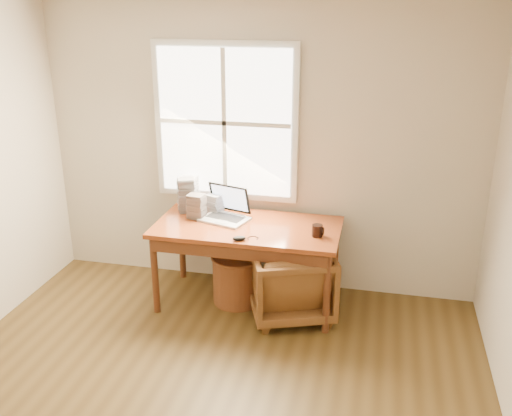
{
  "coord_description": "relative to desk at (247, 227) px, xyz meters",
  "views": [
    {
      "loc": [
        1.08,
        -2.63,
        2.61
      ],
      "look_at": [
        0.11,
        1.65,
        0.97
      ],
      "focal_mm": 40.0,
      "sensor_mm": 36.0,
      "label": 1
    }
  ],
  "objects": [
    {
      "name": "laptop",
      "position": [
        -0.22,
        0.06,
        0.19
      ],
      "size": [
        0.56,
        0.57,
        0.33
      ],
      "primitive_type": null,
      "rotation": [
        0.0,
        0.0,
        -0.29
      ],
      "color": "silver",
      "rests_on": "desk"
    },
    {
      "name": "mouse",
      "position": [
        0.01,
        -0.33,
        0.04
      ],
      "size": [
        0.13,
        0.1,
        0.04
      ],
      "primitive_type": "ellipsoid",
      "rotation": [
        0.0,
        0.0,
        0.41
      ],
      "color": "black",
      "rests_on": "desk"
    },
    {
      "name": "room_shell",
      "position": [
        -0.02,
        -1.64,
        0.59
      ],
      "size": [
        4.04,
        4.54,
        2.64
      ],
      "color": "#523D1C",
      "rests_on": "ground"
    },
    {
      "name": "coffee_mug",
      "position": [
        0.62,
        -0.1,
        0.07
      ],
      "size": [
        0.09,
        0.09,
        0.1
      ],
      "primitive_type": "cylinder",
      "rotation": [
        0.0,
        0.0,
        -0.05
      ],
      "color": "black",
      "rests_on": "desk"
    },
    {
      "name": "cd_stack_a",
      "position": [
        -0.63,
        0.27,
        0.17
      ],
      "size": [
        0.17,
        0.15,
        0.31
      ],
      "primitive_type": "cube",
      "rotation": [
        0.0,
        0.0,
        -0.11
      ],
      "color": "silver",
      "rests_on": "desk"
    },
    {
      "name": "cd_stack_d",
      "position": [
        -0.37,
        0.25,
        0.1
      ],
      "size": [
        0.17,
        0.16,
        0.17
      ],
      "primitive_type": "cube",
      "rotation": [
        0.0,
        0.0,
        -0.42
      ],
      "color": "silver",
      "rests_on": "desk"
    },
    {
      "name": "desk",
      "position": [
        0.0,
        0.0,
        0.0
      ],
      "size": [
        1.6,
        0.8,
        0.04
      ],
      "primitive_type": "cube",
      "color": "brown",
      "rests_on": "room_shell"
    },
    {
      "name": "cd_stack_c",
      "position": [
        -0.61,
        0.19,
        0.18
      ],
      "size": [
        0.17,
        0.16,
        0.32
      ],
      "primitive_type": "cube",
      "rotation": [
        0.0,
        0.0,
        0.32
      ],
      "color": "#8F909B",
      "rests_on": "desk"
    },
    {
      "name": "wicker_stool",
      "position": [
        -0.1,
        0.0,
        -0.51
      ],
      "size": [
        0.56,
        0.56,
        0.44
      ],
      "primitive_type": "cylinder",
      "rotation": [
        0.0,
        0.0,
        0.34
      ],
      "color": "brown",
      "rests_on": "room_shell"
    },
    {
      "name": "cd_stack_b",
      "position": [
        -0.48,
        0.07,
        0.13
      ],
      "size": [
        0.16,
        0.14,
        0.22
      ],
      "primitive_type": "cube",
      "rotation": [
        0.0,
        0.0,
        -0.13
      ],
      "color": "#2A2A2F",
      "rests_on": "desk"
    },
    {
      "name": "armchair",
      "position": [
        0.41,
        -0.12,
        -0.41
      ],
      "size": [
        0.87,
        0.88,
        0.63
      ],
      "primitive_type": "imported",
      "rotation": [
        0.0,
        0.0,
        3.5
      ],
      "color": "brown",
      "rests_on": "room_shell"
    }
  ]
}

